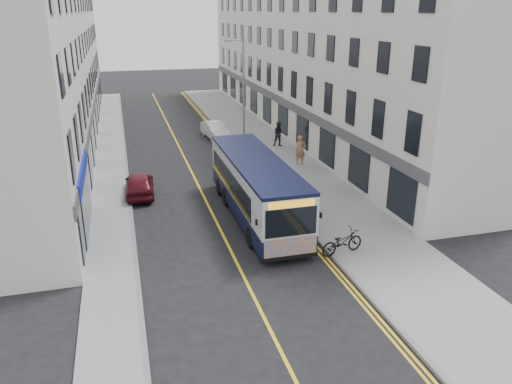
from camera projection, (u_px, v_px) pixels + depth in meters
ground at (228, 244)px, 22.09m from camera, size 140.00×140.00×0.00m
pavement_east at (279, 159)px, 34.48m from camera, size 4.50×64.00×0.12m
pavement_west at (111, 172)px, 31.69m from camera, size 2.00×64.00×0.12m
kerb_east at (248, 161)px, 33.92m from camera, size 0.18×64.00×0.13m
kerb_west at (127, 171)px, 31.94m from camera, size 0.18×64.00×0.13m
road_centre_line at (189, 167)px, 32.95m from camera, size 0.12×64.00×0.01m
road_dbl_yellow_inner at (241, 163)px, 33.83m from camera, size 0.10×64.00×0.01m
road_dbl_yellow_outer at (244, 163)px, 33.88m from camera, size 0.10×64.00×0.01m
terrace_east at (307, 51)px, 41.72m from camera, size 6.00×46.00×13.00m
terrace_west at (46, 57)px, 36.63m from camera, size 6.00×46.00×13.00m
streetlamp at (242, 93)px, 34.29m from camera, size 1.32×0.18×8.00m
city_bus at (256, 186)px, 24.39m from camera, size 2.44×10.41×3.02m
bicycle at (342, 242)px, 20.84m from camera, size 2.12×1.14×1.06m
pedestrian_near at (300, 150)px, 32.76m from camera, size 0.71×0.47×1.95m
pedestrian_far at (279, 134)px, 37.19m from camera, size 1.01×0.84×1.85m
car_white at (216, 130)px, 40.10m from camera, size 1.87×4.18×1.33m
car_maroon at (139, 184)px, 27.74m from camera, size 1.74×3.93×1.32m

